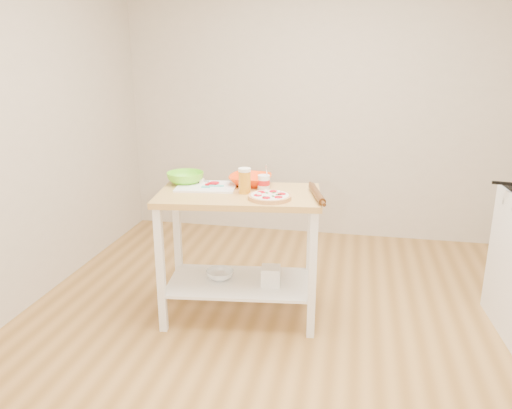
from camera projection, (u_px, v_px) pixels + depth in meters
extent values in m
cube|color=#AB7C3F|center=(296.00, 357.00, 3.06)|extent=(4.00, 4.50, 0.02)
cube|color=beige|center=(328.00, 100.00, 4.79)|extent=(4.00, 0.02, 2.70)
cube|color=tan|center=(239.00, 196.00, 3.29)|extent=(1.13, 0.71, 0.04)
cube|color=white|center=(240.00, 282.00, 3.47)|extent=(1.04, 0.64, 0.02)
cube|color=white|center=(161.00, 271.00, 3.22)|extent=(0.06, 0.06, 0.86)
cube|color=white|center=(178.00, 243.00, 3.69)|extent=(0.06, 0.06, 0.86)
cube|color=white|center=(312.00, 276.00, 3.15)|extent=(0.06, 0.06, 0.86)
cube|color=white|center=(310.00, 247.00, 3.62)|extent=(0.06, 0.06, 0.86)
cube|color=black|center=(506.00, 183.00, 3.22)|extent=(0.17, 0.05, 0.02)
cylinder|color=#E0A260|center=(270.00, 198.00, 3.14)|extent=(0.27, 0.27, 0.02)
cylinder|color=#E0A260|center=(270.00, 196.00, 3.14)|extent=(0.27, 0.27, 0.01)
cylinder|color=white|center=(270.00, 196.00, 3.14)|extent=(0.24, 0.24, 0.01)
cylinder|color=red|center=(282.00, 194.00, 3.15)|extent=(0.05, 0.05, 0.01)
cylinder|color=red|center=(273.00, 191.00, 3.21)|extent=(0.05, 0.05, 0.01)
cylinder|color=red|center=(262.00, 192.00, 3.19)|extent=(0.05, 0.05, 0.01)
cylinder|color=red|center=(258.00, 195.00, 3.12)|extent=(0.05, 0.05, 0.01)
cylinder|color=red|center=(266.00, 198.00, 3.07)|extent=(0.05, 0.05, 0.01)
cylinder|color=red|center=(278.00, 197.00, 3.08)|extent=(0.05, 0.05, 0.01)
sphere|color=white|center=(279.00, 193.00, 3.18)|extent=(0.03, 0.03, 0.03)
sphere|color=white|center=(266.00, 192.00, 3.20)|extent=(0.03, 0.03, 0.03)
sphere|color=white|center=(259.00, 195.00, 3.14)|extent=(0.03, 0.03, 0.03)
plane|color=#1D6420|center=(278.00, 194.00, 3.13)|extent=(0.03, 0.03, 0.00)
plane|color=#1D6420|center=(274.00, 192.00, 3.17)|extent=(0.03, 0.03, 0.00)
plane|color=#1D6420|center=(267.00, 193.00, 3.17)|extent=(0.03, 0.03, 0.00)
plane|color=#1D6420|center=(259.00, 194.00, 3.14)|extent=(0.03, 0.03, 0.00)
plane|color=#1D6420|center=(264.00, 197.00, 3.08)|extent=(0.03, 0.03, 0.00)
plane|color=#1D6420|center=(273.00, 196.00, 3.10)|extent=(0.03, 0.03, 0.00)
plane|color=#1D6420|center=(280.00, 194.00, 3.13)|extent=(0.03, 0.03, 0.00)
cube|color=white|center=(207.00, 186.00, 3.41)|extent=(0.43, 0.35, 0.01)
cube|color=#F4EACC|center=(191.00, 181.00, 3.49)|extent=(0.03, 0.03, 0.02)
cube|color=#F4EACC|center=(196.00, 181.00, 3.48)|extent=(0.03, 0.03, 0.02)
cube|color=#F4EACC|center=(201.00, 181.00, 3.48)|extent=(0.03, 0.03, 0.02)
cube|color=#F4EACC|center=(192.00, 180.00, 3.52)|extent=(0.03, 0.03, 0.02)
cube|color=#F4EACC|center=(197.00, 180.00, 3.52)|extent=(0.03, 0.03, 0.02)
cube|color=#F4EACC|center=(202.00, 180.00, 3.51)|extent=(0.03, 0.03, 0.02)
cylinder|color=red|center=(210.00, 184.00, 3.43)|extent=(0.07, 0.07, 0.01)
cylinder|color=red|center=(212.00, 184.00, 3.43)|extent=(0.07, 0.07, 0.01)
cylinder|color=red|center=(214.00, 183.00, 3.42)|extent=(0.07, 0.07, 0.01)
cube|color=#3EBEAD|center=(206.00, 187.00, 3.37)|extent=(0.06, 0.04, 0.01)
cylinder|color=#3EBEAD|center=(217.00, 186.00, 3.39)|extent=(0.10, 0.03, 0.01)
cube|color=silver|center=(197.00, 181.00, 3.52)|extent=(0.18, 0.03, 0.00)
cube|color=black|center=(179.00, 180.00, 3.53)|extent=(0.10, 0.02, 0.01)
imported|color=#FF4007|center=(250.00, 180.00, 3.47)|extent=(0.30, 0.30, 0.07)
imported|color=#6FE026|center=(185.00, 178.00, 3.50)|extent=(0.28, 0.28, 0.08)
cylinder|color=orange|center=(245.00, 182.00, 3.25)|extent=(0.08, 0.08, 0.15)
cylinder|color=white|center=(245.00, 170.00, 3.23)|extent=(0.08, 0.08, 0.02)
cylinder|color=white|center=(264.00, 182.00, 3.35)|extent=(0.08, 0.08, 0.10)
cylinder|color=red|center=(264.00, 182.00, 3.35)|extent=(0.08, 0.08, 0.04)
cylinder|color=silver|center=(267.00, 171.00, 3.32)|extent=(0.01, 0.05, 0.10)
cylinder|color=#522E12|center=(317.00, 194.00, 3.18)|extent=(0.14, 0.39, 0.05)
imported|color=silver|center=(220.00, 275.00, 3.50)|extent=(0.24, 0.24, 0.06)
cube|color=white|center=(271.00, 276.00, 3.41)|extent=(0.14, 0.14, 0.13)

